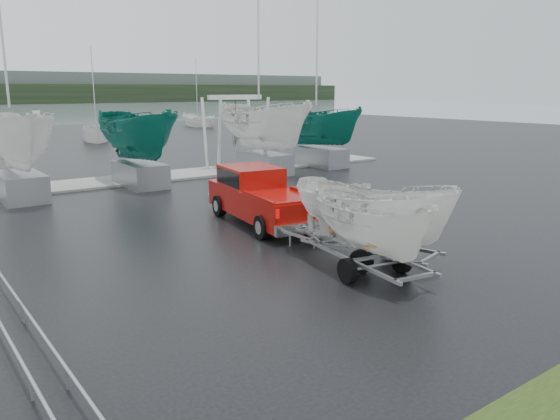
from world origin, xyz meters
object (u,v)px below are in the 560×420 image
(pickup_truck, at_px, (259,194))
(trailer_hitched, at_px, (374,173))
(trailer_parked, at_px, (374,159))
(boat_hoist, at_px, (236,122))

(pickup_truck, xyz_separation_m, trailer_hitched, (-0.93, -6.15, 1.56))
(trailer_parked, distance_m, boat_hoist, 17.47)
(pickup_truck, height_order, trailer_hitched, trailer_hitched)
(trailer_parked, relative_size, boat_hoist, 1.22)
(trailer_hitched, distance_m, trailer_parked, 0.97)
(boat_hoist, bearing_deg, pickup_truck, -118.19)
(trailer_parked, bearing_deg, pickup_truck, 71.71)
(trailer_parked, xyz_separation_m, boat_hoist, (6.09, 16.37, -0.06))
(pickup_truck, distance_m, boat_hoist, 12.47)
(pickup_truck, relative_size, trailer_hitched, 1.23)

